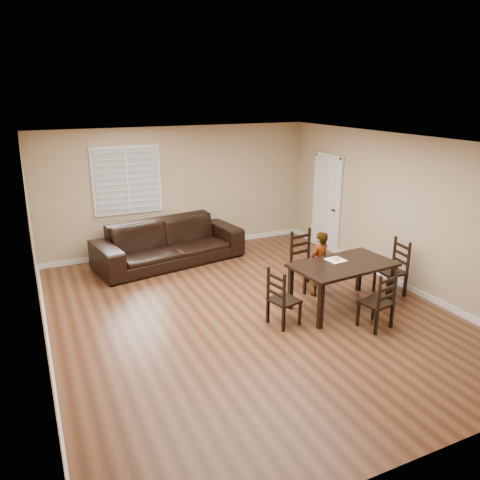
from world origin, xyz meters
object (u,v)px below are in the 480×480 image
chair_right (397,269)px  dining_table (343,269)px  chair_near (302,261)px  chair_left (279,301)px  sofa (169,242)px  donut (337,258)px  chair_far (382,304)px  child (319,264)px

chair_right → dining_table: bearing=-80.5°
dining_table → chair_right: 1.24m
chair_near → chair_right: size_ratio=1.07×
dining_table → chair_near: bearing=90.5°
chair_left → sofa: 3.40m
dining_table → donut: size_ratio=16.27×
chair_far → chair_right: 1.47m
chair_near → sofa: 2.84m
chair_right → donut: 1.27m
dining_table → chair_near: size_ratio=1.64×
child → donut: 0.47m
child → sofa: bearing=-69.2°
chair_left → chair_right: bearing=-97.4°
donut → chair_far: bearing=-85.7°
chair_near → child: (0.05, -0.45, 0.10)m
chair_near → chair_left: size_ratio=1.15×
chair_right → sofa: 4.44m
child → sofa: (-1.88, 2.62, -0.13)m
chair_far → donut: 1.11m
chair_near → chair_far: bearing=-93.4°
chair_far → child: (-0.13, 1.45, 0.15)m
chair_far → donut: (-0.08, 1.05, 0.38)m
chair_far → chair_right: size_ratio=0.94×
dining_table → child: child is taller
chair_near → child: child is taller
dining_table → chair_left: bearing=-179.4°
chair_right → child: (-1.27, 0.51, 0.13)m
child → donut: child is taller
donut → child: bearing=97.6°
chair_left → donut: size_ratio=8.63×
dining_table → chair_near: (-0.10, 1.05, -0.21)m
chair_near → dining_table: bearing=-93.5°
dining_table → chair_near: 1.07m
dining_table → child: 0.61m
chair_right → child: size_ratio=0.86×
chair_near → child: size_ratio=0.92×
chair_near → chair_right: (1.31, -0.97, -0.03)m
child → donut: size_ratio=10.80×
chair_right → chair_left: bearing=-79.7°
child → chair_right: bearing=143.1°
chair_left → sofa: (-0.69, 3.33, 0.02)m
chair_right → child: 1.37m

